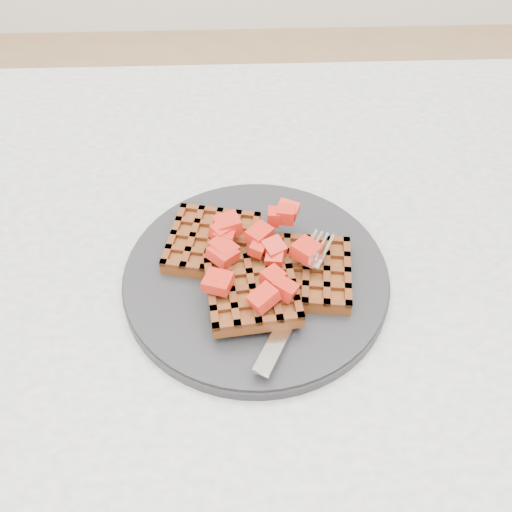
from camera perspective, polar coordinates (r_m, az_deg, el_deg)
The scene contains 6 objects.
ground at distance 1.29m, azimuth 6.34°, elevation -22.37°, with size 4.00×4.00×0.00m, color tan.
table at distance 0.73m, azimuth 10.50°, elevation -5.63°, with size 1.20×0.80×0.75m.
plate at distance 0.59m, azimuth -0.00°, elevation -2.04°, with size 0.28×0.28×0.02m, color black.
waffles at distance 0.58m, azimuth 0.03°, elevation -1.12°, with size 0.20×0.18×0.03m.
strawberry_pile at distance 0.56m, azimuth -0.00°, elevation 0.95°, with size 0.15×0.15×0.02m, color #A70700, non-canonical shape.
fork at distance 0.56m, azimuth 4.35°, elevation -3.98°, with size 0.02×0.18×0.02m, color silver, non-canonical shape.
Camera 1 is at (-0.15, -0.41, 1.22)m, focal length 40.00 mm.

